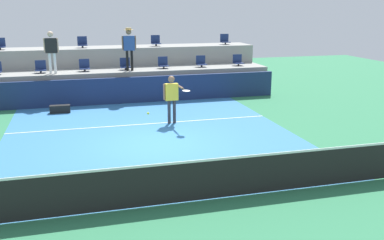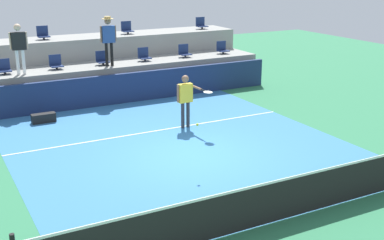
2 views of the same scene
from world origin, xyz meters
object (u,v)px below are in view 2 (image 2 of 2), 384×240
stadium_chair_lower_mid_right (144,55)px  stadium_chair_upper_left (43,34)px  stadium_chair_lower_center (102,59)px  stadium_chair_upper_right (127,29)px  tennis_ball (197,125)px  stadium_chair_lower_far_right (222,48)px  tennis_player (186,96)px  spectator_with_hat (108,35)px  stadium_chair_upper_far_right (201,24)px  stadium_chair_lower_right (184,52)px  stadium_chair_lower_mid_left (56,63)px  equipment_bag (44,118)px  spectator_leaning_on_rail (19,44)px  stadium_chair_lower_left (4,68)px

stadium_chair_lower_mid_right → stadium_chair_upper_left: bearing=152.6°
stadium_chair_upper_left → stadium_chair_lower_center: bearing=-45.9°
stadium_chair_upper_right → tennis_ball: (-2.11, -10.04, -1.09)m
stadium_chair_lower_far_right → stadium_chair_lower_center: bearing=180.0°
stadium_chair_upper_right → stadium_chair_lower_center: bearing=-133.9°
stadium_chair_upper_right → tennis_player: bearing=-96.1°
stadium_chair_lower_far_right → tennis_ball: bearing=-124.8°
spectator_with_hat → tennis_ball: 7.96m
stadium_chair_lower_far_right → stadium_chair_upper_far_right: stadium_chair_upper_far_right is taller
stadium_chair_lower_right → spectator_with_hat: 3.51m
stadium_chair_lower_mid_left → spectator_with_hat: size_ratio=0.28×
stadium_chair_lower_center → spectator_with_hat: spectator_with_hat is taller
equipment_bag → spectator_leaning_on_rail: bearing=96.6°
stadium_chair_lower_center → stadium_chair_upper_right: bearing=46.1°
stadium_chair_lower_far_right → equipment_bag: bearing=-164.2°
stadium_chair_upper_far_right → stadium_chair_upper_left: bearing=180.0°
stadium_chair_lower_mid_right → stadium_chair_upper_far_right: stadium_chair_upper_far_right is taller
tennis_ball → stadium_chair_lower_right: bearing=64.7°
stadium_chair_lower_mid_left → tennis_ball: 8.35m
stadium_chair_lower_right → tennis_player: stadium_chair_lower_right is taller
spectator_leaning_on_rail → tennis_ball: size_ratio=25.64×
spectator_with_hat → stadium_chair_lower_center: bearing=112.0°
stadium_chair_upper_far_right → equipment_bag: bearing=-153.2°
stadium_chair_lower_mid_left → equipment_bag: (-1.07, -2.31, -1.31)m
stadium_chair_lower_left → stadium_chair_lower_far_right: (8.89, 0.00, 0.00)m
equipment_bag → stadium_chair_lower_right: bearing=20.0°
equipment_bag → tennis_ball: bearing=-67.6°
stadium_chair_lower_far_right → spectator_leaning_on_rail: size_ratio=0.30×
stadium_chair_lower_mid_right → spectator_with_hat: bearing=-166.2°
stadium_chair_lower_center → stadium_chair_upper_right: (1.73, 1.80, 0.85)m
stadium_chair_lower_left → spectator_with_hat: 3.85m
stadium_chair_upper_far_right → equipment_bag: stadium_chair_upper_far_right is taller
stadium_chair_lower_far_right → tennis_ball: stadium_chair_lower_far_right is taller
stadium_chair_lower_center → stadium_chair_lower_mid_right: bearing=0.0°
stadium_chair_lower_center → spectator_leaning_on_rail: (-3.05, -0.38, 0.84)m
stadium_chair_lower_mid_right → stadium_chair_upper_left: 4.00m
spectator_with_hat → spectator_leaning_on_rail: bearing=180.0°
stadium_chair_lower_left → tennis_player: size_ratio=0.31×
stadium_chair_upper_far_right → tennis_ball: (-5.68, -10.04, -1.09)m
stadium_chair_lower_center → stadium_chair_lower_mid_right: (1.72, 0.00, 0.00)m
stadium_chair_lower_mid_right → stadium_chair_lower_mid_left: bearing=180.0°
tennis_player → stadium_chair_upper_right: bearing=83.9°
stadium_chair_lower_right → stadium_chair_upper_left: size_ratio=1.00×
tennis_player → spectator_leaning_on_rail: (-4.05, 4.60, 1.28)m
stadium_chair_lower_mid_right → stadium_chair_upper_right: bearing=89.6°
stadium_chair_lower_far_right → spectator_with_hat: (-5.18, -0.38, 0.93)m
stadium_chair_lower_left → stadium_chair_upper_left: bearing=44.8°
tennis_player → stadium_chair_lower_center: bearing=101.4°
stadium_chair_lower_far_right → tennis_player: (-4.33, -4.98, -0.44)m
stadium_chair_lower_center → stadium_chair_lower_mid_right: 1.72m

